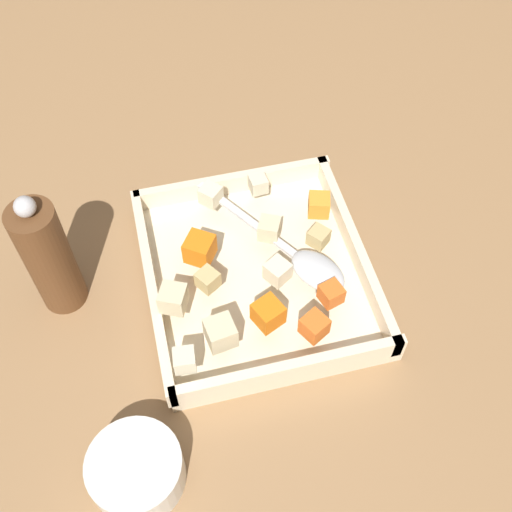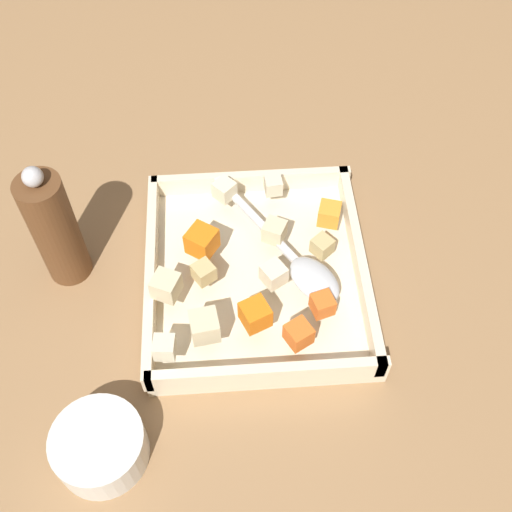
# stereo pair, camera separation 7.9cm
# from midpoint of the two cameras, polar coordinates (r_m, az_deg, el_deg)

# --- Properties ---
(ground_plane) EXTENTS (4.00, 4.00, 0.00)m
(ground_plane) POSITION_cam_midpoint_polar(r_m,az_deg,el_deg) (0.84, -2.59, -1.86)
(ground_plane) COLOR #936D47
(baking_dish) EXTENTS (0.31, 0.28, 0.05)m
(baking_dish) POSITION_cam_midpoint_polar(r_m,az_deg,el_deg) (0.82, -2.74, -1.90)
(baking_dish) COLOR beige
(baking_dish) RESTS_ON ground_plane
(carrot_chunk_corner_ne) EXTENTS (0.04, 0.04, 0.03)m
(carrot_chunk_corner_ne) POSITION_cam_midpoint_polar(r_m,az_deg,el_deg) (0.73, 2.21, -6.58)
(carrot_chunk_corner_ne) COLOR orange
(carrot_chunk_corner_ne) RESTS_ON baking_dish
(carrot_chunk_center) EXTENTS (0.03, 0.03, 0.03)m
(carrot_chunk_center) POSITION_cam_midpoint_polar(r_m,az_deg,el_deg) (0.83, 3.02, 4.45)
(carrot_chunk_center) COLOR orange
(carrot_chunk_center) RESTS_ON baking_dish
(carrot_chunk_mid_left) EXTENTS (0.04, 0.04, 0.03)m
(carrot_chunk_mid_left) POSITION_cam_midpoint_polar(r_m,az_deg,el_deg) (0.73, -1.96, -5.44)
(carrot_chunk_mid_left) COLOR orange
(carrot_chunk_mid_left) RESTS_ON baking_dish
(carrot_chunk_heap_side) EXTENTS (0.05, 0.05, 0.03)m
(carrot_chunk_heap_side) POSITION_cam_midpoint_polar(r_m,az_deg,el_deg) (0.79, -7.94, 0.46)
(carrot_chunk_heap_side) COLOR orange
(carrot_chunk_heap_side) RESTS_ON baking_dish
(carrot_chunk_rim_edge) EXTENTS (0.03, 0.03, 0.02)m
(carrot_chunk_rim_edge) POSITION_cam_midpoint_polar(r_m,az_deg,el_deg) (0.75, 3.85, -3.65)
(carrot_chunk_rim_edge) COLOR orange
(carrot_chunk_rim_edge) RESTS_ON baking_dish
(potato_chunk_near_left) EXTENTS (0.04, 0.04, 0.03)m
(potato_chunk_near_left) POSITION_cam_midpoint_polar(r_m,az_deg,el_deg) (0.77, -0.96, -1.60)
(potato_chunk_near_left) COLOR beige
(potato_chunk_near_left) RESTS_ON baking_dish
(potato_chunk_mid_right) EXTENTS (0.03, 0.03, 0.02)m
(potato_chunk_mid_right) POSITION_cam_midpoint_polar(r_m,az_deg,el_deg) (0.80, 2.90, 1.48)
(potato_chunk_mid_right) COLOR tan
(potato_chunk_mid_right) RESTS_ON baking_dish
(potato_chunk_far_left) EXTENTS (0.04, 0.04, 0.03)m
(potato_chunk_far_left) POSITION_cam_midpoint_polar(r_m,az_deg,el_deg) (0.76, -10.44, -4.01)
(potato_chunk_far_left) COLOR beige
(potato_chunk_far_left) RESTS_ON baking_dish
(potato_chunk_corner_nw) EXTENTS (0.04, 0.04, 0.03)m
(potato_chunk_corner_nw) POSITION_cam_midpoint_polar(r_m,az_deg,el_deg) (0.81, -1.58, 2.28)
(potato_chunk_corner_nw) COLOR beige
(potato_chunk_corner_nw) RESTS_ON baking_dish
(potato_chunk_heap_top) EXTENTS (0.03, 0.03, 0.02)m
(potato_chunk_heap_top) POSITION_cam_midpoint_polar(r_m,az_deg,el_deg) (0.77, -7.30, -2.33)
(potato_chunk_heap_top) COLOR tan
(potato_chunk_heap_top) RESTS_ON baking_dish
(potato_chunk_near_spoon) EXTENTS (0.04, 0.04, 0.03)m
(potato_chunk_near_spoon) POSITION_cam_midpoint_polar(r_m,az_deg,el_deg) (0.73, -6.34, -7.13)
(potato_chunk_near_spoon) COLOR beige
(potato_chunk_near_spoon) RESTS_ON baking_dish
(potato_chunk_front_center) EXTENTS (0.04, 0.04, 0.02)m
(potato_chunk_front_center) POSITION_cam_midpoint_polar(r_m,az_deg,el_deg) (0.85, -6.76, 5.33)
(potato_chunk_front_center) COLOR beige
(potato_chunk_front_center) RESTS_ON baking_dish
(parsnip_chunk_corner_sw) EXTENTS (0.03, 0.03, 0.02)m
(parsnip_chunk_corner_sw) POSITION_cam_midpoint_polar(r_m,az_deg,el_deg) (0.72, -9.63, -9.48)
(parsnip_chunk_corner_sw) COLOR beige
(parsnip_chunk_corner_sw) RESTS_ON baking_dish
(parsnip_chunk_far_right) EXTENTS (0.02, 0.02, 0.02)m
(parsnip_chunk_far_right) POSITION_cam_midpoint_polar(r_m,az_deg,el_deg) (0.86, -2.43, 6.35)
(parsnip_chunk_far_right) COLOR beige
(parsnip_chunk_far_right) RESTS_ON baking_dish
(serving_spoon) EXTENTS (0.23, 0.16, 0.02)m
(serving_spoon) POSITION_cam_midpoint_polar(r_m,az_deg,el_deg) (0.78, 1.96, -1.01)
(serving_spoon) COLOR silver
(serving_spoon) RESTS_ON baking_dish
(pepper_mill) EXTENTS (0.06, 0.06, 0.19)m
(pepper_mill) POSITION_cam_midpoint_polar(r_m,az_deg,el_deg) (0.80, -20.93, -0.31)
(pepper_mill) COLOR brown
(pepper_mill) RESTS_ON ground_plane
(small_prep_bowl) EXTENTS (0.10, 0.10, 0.05)m
(small_prep_bowl) POSITION_cam_midpoint_polar(r_m,az_deg,el_deg) (0.72, -13.99, -18.52)
(small_prep_bowl) COLOR silver
(small_prep_bowl) RESTS_ON ground_plane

